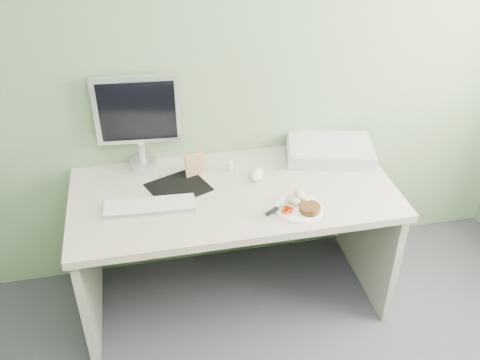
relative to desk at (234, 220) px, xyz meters
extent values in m
plane|color=#6C8C62|center=(0.00, 0.38, 0.80)|extent=(3.50, 0.00, 3.50)
cube|color=beige|center=(0.00, 0.00, 0.16)|extent=(1.60, 0.75, 0.04)
cube|color=#A39D8B|center=(-0.76, 0.00, -0.20)|extent=(0.04, 0.70, 0.69)
cube|color=#A39D8B|center=(0.76, 0.00, -0.20)|extent=(0.04, 0.70, 0.69)
cylinder|color=white|center=(0.27, -0.21, 0.19)|extent=(0.23, 0.23, 0.01)
cylinder|color=black|center=(0.31, -0.25, 0.21)|extent=(0.12, 0.12, 0.03)
ellipsoid|color=tan|center=(0.29, -0.17, 0.22)|extent=(0.10, 0.08, 0.05)
cube|color=red|center=(0.21, -0.23, 0.21)|extent=(0.05, 0.04, 0.03)
cube|color=silver|center=(0.22, -0.18, 0.20)|extent=(0.10, 0.07, 0.01)
cube|color=black|center=(0.13, -0.23, 0.21)|extent=(0.07, 0.05, 0.01)
cube|color=black|center=(-0.27, 0.08, 0.18)|extent=(0.35, 0.33, 0.00)
cube|color=white|center=(-0.42, -0.07, 0.20)|extent=(0.43, 0.15, 0.02)
ellipsoid|color=white|center=(0.14, 0.09, 0.20)|extent=(0.10, 0.13, 0.04)
cube|color=#9B6E48|center=(-0.17, 0.18, 0.25)|extent=(0.11, 0.05, 0.13)
cylinder|color=white|center=(0.02, 0.17, 0.21)|extent=(0.02, 0.02, 0.05)
cone|color=#9CD9F9|center=(0.02, 0.17, 0.25)|extent=(0.02, 0.02, 0.02)
cube|color=#ACADB3|center=(0.57, 0.22, 0.22)|extent=(0.52, 0.41, 0.07)
cylinder|color=silver|center=(-0.42, 0.29, 0.21)|extent=(0.13, 0.13, 0.06)
cylinder|color=silver|center=(-0.42, 0.29, 0.29)|extent=(0.03, 0.03, 0.09)
cube|color=silver|center=(-0.42, 0.32, 0.51)|extent=(0.42, 0.07, 0.36)
cube|color=black|center=(-0.42, 0.30, 0.51)|extent=(0.38, 0.04, 0.31)
camera|label=1|loc=(-0.41, -2.13, 1.69)|focal=40.00mm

